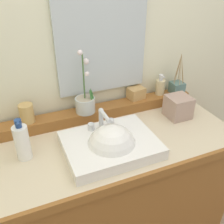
# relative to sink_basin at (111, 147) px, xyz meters

# --- Properties ---
(wall_back) EXTENTS (3.19, 0.20, 2.71)m
(wall_back) POSITION_rel_sink_basin_xyz_m (0.05, 0.49, 0.44)
(wall_back) COLOR beige
(wall_back) RESTS_ON ground
(vanity_cabinet) EXTENTS (1.28, 0.60, 0.90)m
(vanity_cabinet) POSITION_rel_sink_basin_xyz_m (0.05, 0.09, -0.47)
(vanity_cabinet) COLOR #925927
(vanity_cabinet) RESTS_ON ground
(back_ledge) EXTENTS (1.21, 0.10, 0.06)m
(back_ledge) POSITION_rel_sink_basin_xyz_m (0.05, 0.32, 0.01)
(back_ledge) COLOR #925927
(back_ledge) RESTS_ON vanity_cabinet
(sink_basin) EXTENTS (0.44, 0.34, 0.27)m
(sink_basin) POSITION_rel_sink_basin_xyz_m (0.00, 0.00, 0.00)
(sink_basin) COLOR white
(sink_basin) RESTS_ON vanity_cabinet
(potted_plant) EXTENTS (0.11, 0.11, 0.35)m
(potted_plant) POSITION_rel_sink_basin_xyz_m (-0.03, 0.31, 0.10)
(potted_plant) COLOR silver
(potted_plant) RESTS_ON back_ledge
(soap_dispenser) EXTENTS (0.06, 0.06, 0.13)m
(soap_dispenser) POSITION_rel_sink_basin_xyz_m (0.48, 0.33, 0.09)
(soap_dispenser) COLOR beige
(soap_dispenser) RESTS_ON back_ledge
(tumbler_cup) EXTENTS (0.07, 0.07, 0.10)m
(tumbler_cup) POSITION_rel_sink_basin_xyz_m (-0.34, 0.32, 0.09)
(tumbler_cup) COLOR tan
(tumbler_cup) RESTS_ON back_ledge
(reed_diffuser) EXTENTS (0.08, 0.08, 0.25)m
(reed_diffuser) POSITION_rel_sink_basin_xyz_m (0.58, 0.31, 0.08)
(reed_diffuser) COLOR slate
(reed_diffuser) RESTS_ON back_ledge
(trinket_box) EXTENTS (0.11, 0.09, 0.07)m
(trinket_box) POSITION_rel_sink_basin_xyz_m (0.31, 0.34, 0.07)
(trinket_box) COLOR tan
(trinket_box) RESTS_ON back_ledge
(lotion_bottle) EXTENTS (0.07, 0.07, 0.21)m
(lotion_bottle) POSITION_rel_sink_basin_xyz_m (-0.39, 0.11, 0.07)
(lotion_bottle) COLOR white
(lotion_bottle) RESTS_ON vanity_cabinet
(tissue_box) EXTENTS (0.13, 0.13, 0.13)m
(tissue_box) POSITION_rel_sink_basin_xyz_m (0.48, 0.14, 0.04)
(tissue_box) COLOR tan
(tissue_box) RESTS_ON vanity_cabinet
(mirror) EXTENTS (0.51, 0.02, 0.57)m
(mirror) POSITION_rel_sink_basin_xyz_m (0.11, 0.38, 0.40)
(mirror) COLOR silver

